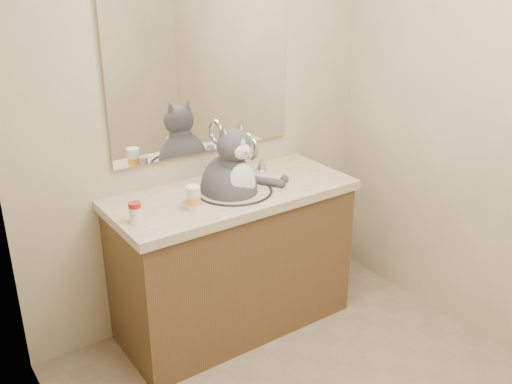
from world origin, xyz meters
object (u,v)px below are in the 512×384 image
Objects in this scene: pill_bottle_redcap at (135,213)px; grey_canister at (192,196)px; cat at (231,185)px; pill_bottle_orange at (193,198)px.

pill_bottle_redcap is 0.33m from grey_canister.
cat is 4.86× the size of pill_bottle_orange.
pill_bottle_orange is (-0.28, -0.09, 0.03)m from cat.
pill_bottle_orange reaches higher than grey_canister.
pill_bottle_orange is at bearing -4.35° from pill_bottle_redcap.
pill_bottle_redcap is 0.83× the size of pill_bottle_orange.
pill_bottle_redcap is 0.30m from pill_bottle_orange.
grey_canister is (-0.25, -0.02, 0.01)m from cat.
pill_bottle_orange is 0.08m from grey_canister.
pill_bottle_orange is 1.56× the size of grey_canister.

